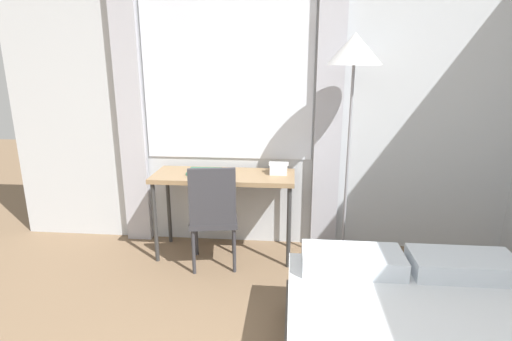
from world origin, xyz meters
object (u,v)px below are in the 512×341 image
desk_chair (213,213)px  telephone (279,169)px  standing_lamp (354,61)px  book (204,171)px  desk (224,182)px

desk_chair → telephone: (0.53, 0.33, 0.31)m
standing_lamp → book: size_ratio=6.75×
standing_lamp → desk_chair: bearing=-171.4°
desk → standing_lamp: standing_lamp is taller
desk → standing_lamp: bearing=-5.2°
desk → telephone: bearing=8.1°
desk_chair → standing_lamp: bearing=-1.0°
desk → standing_lamp: size_ratio=0.64×
standing_lamp → book: (-1.24, 0.12, -0.95)m
desk → desk_chair: desk_chair is taller
standing_lamp → telephone: bearing=164.1°
book → desk_chair: bearing=-65.6°
desk_chair → telephone: desk_chair is taller
telephone → book: bearing=-176.4°
telephone → desk_chair: bearing=-148.0°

